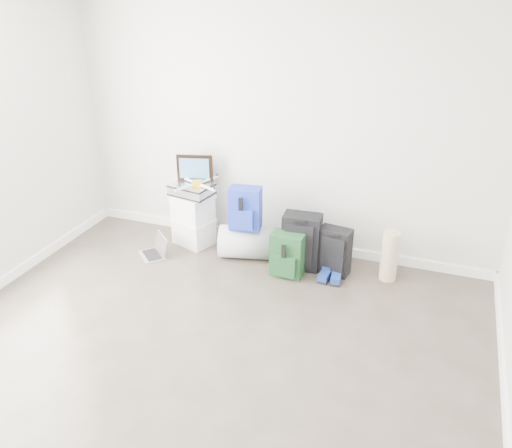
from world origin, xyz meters
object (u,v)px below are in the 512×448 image
at_px(boxes_stack, 193,219).
at_px(large_suitcase, 301,242).
at_px(briefcase, 192,189).
at_px(duffel_bag, 246,242).
at_px(carry_on, 334,252).
at_px(laptop, 156,251).

bearing_deg(boxes_stack, large_suitcase, 14.04).
distance_m(boxes_stack, large_suitcase, 1.26).
distance_m(briefcase, duffel_bag, 0.82).
distance_m(carry_on, laptop, 1.90).
relative_size(boxes_stack, duffel_bag, 1.04).
height_order(large_suitcase, laptop, large_suitcase).
distance_m(duffel_bag, large_suitcase, 0.61).
relative_size(briefcase, large_suitcase, 0.72).
height_order(carry_on, laptop, carry_on).
bearing_deg(duffel_bag, laptop, -175.31).
bearing_deg(carry_on, laptop, -163.01).
distance_m(large_suitcase, laptop, 1.57).
bearing_deg(boxes_stack, briefcase, 123.04).
relative_size(duffel_bag, carry_on, 1.15).
distance_m(boxes_stack, carry_on, 1.61).
relative_size(large_suitcase, carry_on, 1.20).
distance_m(briefcase, carry_on, 1.65).
bearing_deg(laptop, boxes_stack, 99.84).
bearing_deg(large_suitcase, briefcase, 171.05).
bearing_deg(boxes_stack, carry_on, 15.01).
height_order(large_suitcase, carry_on, large_suitcase).
bearing_deg(carry_on, duffel_bag, -172.73).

